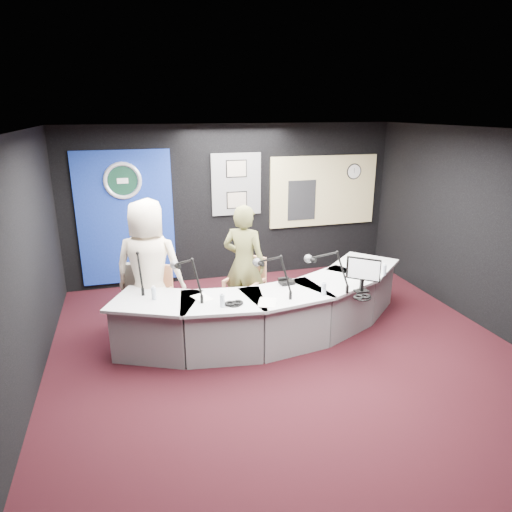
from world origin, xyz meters
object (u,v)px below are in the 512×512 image
object	(u,v)px
broadcast_desk	(271,310)
person_man	(149,269)
person_woman	(244,264)
armchair_right	(244,288)
armchair_left	(151,302)

from	to	relation	value
broadcast_desk	person_man	world-z (taller)	person_man
broadcast_desk	person_woman	distance (m)	0.80
armchair_right	person_woman	bearing A→B (deg)	0.00
person_woman	person_man	bearing A→B (deg)	38.61
broadcast_desk	person_woman	xyz separation A→B (m)	(-0.24, 0.56, 0.51)
person_man	broadcast_desk	bearing A→B (deg)	-178.92
broadcast_desk	armchair_left	distance (m)	1.67
person_man	person_woman	bearing A→B (deg)	-158.81
armchair_right	person_man	distance (m)	1.43
armchair_right	armchair_left	bearing A→B (deg)	-130.85
armchair_left	armchair_right	world-z (taller)	armchair_right
armchair_left	person_woman	bearing A→B (deg)	29.67
armchair_right	person_man	bearing A→B (deg)	-130.85
person_woman	broadcast_desk	bearing A→B (deg)	148.96
broadcast_desk	armchair_right	xyz separation A→B (m)	(-0.24, 0.56, 0.14)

